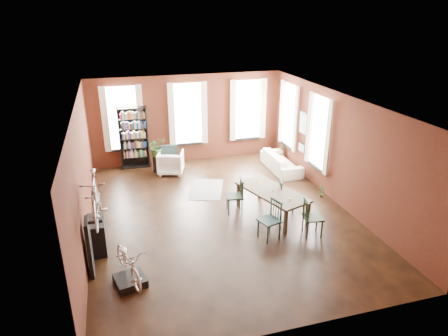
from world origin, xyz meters
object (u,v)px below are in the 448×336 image
object	(u,v)px
white_armchair	(171,161)
console_table	(97,235)
bookshelf	(134,138)
bicycle_floor	(127,247)
dining_table	(272,203)
dining_chair_c	(313,217)
dining_chair_d	(287,196)
bike_trainer	(130,281)
plant_stand	(158,164)
dining_chair_b	(235,196)
cream_sofa	(281,159)
dining_chair_a	(269,220)

from	to	relation	value
white_armchair	console_table	bearing A→B (deg)	77.14
bookshelf	bicycle_floor	bearing A→B (deg)	-95.40
dining_table	dining_chair_c	bearing A→B (deg)	-84.64
dining_chair_c	dining_chair_d	distance (m)	1.39
bike_trainer	plant_stand	distance (m)	6.25
dining_chair_b	plant_stand	xyz separation A→B (m)	(-1.69, 3.65, -0.21)
dining_chair_c	bicycle_floor	distance (m)	4.65
cream_sofa	bicycle_floor	bearing A→B (deg)	131.91
white_armchair	cream_sofa	world-z (taller)	white_armchair
dining_table	bookshelf	bearing A→B (deg)	106.18
dining_chair_d	white_armchair	xyz separation A→B (m)	(-2.72, 3.66, -0.03)
dining_chair_a	dining_chair_c	xyz separation A→B (m)	(1.12, -0.14, -0.01)
dining_chair_b	bookshelf	bearing A→B (deg)	-141.51
bookshelf	console_table	size ratio (longest dim) A/B	2.75
dining_chair_b	console_table	world-z (taller)	dining_chair_b
bike_trainer	bicycle_floor	distance (m)	0.83
bookshelf	plant_stand	world-z (taller)	bookshelf
dining_chair_a	dining_chair_b	size ratio (longest dim) A/B	1.02
white_armchair	bike_trainer	world-z (taller)	white_armchair
dining_chair_b	dining_chair_d	xyz separation A→B (m)	(1.45, -0.31, -0.04)
dining_chair_c	dining_chair_d	world-z (taller)	dining_chair_c
dining_table	dining_chair_a	distance (m)	1.26
dining_chair_b	bicycle_floor	world-z (taller)	bicycle_floor
dining_table	cream_sofa	size ratio (longest dim) A/B	1.03
dining_chair_b	plant_stand	world-z (taller)	dining_chair_b
dining_chair_d	dining_chair_c	bearing A→B (deg)	-159.97
dining_chair_c	console_table	world-z (taller)	dining_chair_c
bookshelf	white_armchair	size ratio (longest dim) A/B	2.54
dining_chair_d	bookshelf	size ratio (longest dim) A/B	0.42
dining_chair_d	bookshelf	bearing A→B (deg)	56.62
dining_chair_d	plant_stand	bearing A→B (deg)	54.89
dining_chair_c	cream_sofa	size ratio (longest dim) A/B	0.48
bike_trainer	bicycle_floor	world-z (taller)	bicycle_floor
dining_chair_c	plant_stand	bearing A→B (deg)	39.88
dining_chair_a	white_armchair	size ratio (longest dim) A/B	1.17
white_armchair	plant_stand	size ratio (longest dim) A/B	1.54
bike_trainer	dining_chair_b	bearing A→B (deg)	38.79
dining_chair_b	dining_chair_c	xyz separation A→B (m)	(1.53, -1.70, -0.00)
dining_chair_a	cream_sofa	size ratio (longest dim) A/B	0.49
bookshelf	dining_chair_d	bearing A→B (deg)	-49.92
bike_trainer	console_table	xyz separation A→B (m)	(-0.64, 1.52, 0.31)
dining_chair_b	dining_chair_c	bearing A→B (deg)	51.01
dining_chair_c	console_table	distance (m)	5.28
bookshelf	dining_chair_a	bearing A→B (deg)	-64.20
plant_stand	bicycle_floor	bearing A→B (deg)	-102.52
dining_chair_c	cream_sofa	bearing A→B (deg)	-4.47
white_armchair	dining_chair_b	bearing A→B (deg)	127.44
dining_chair_a	dining_chair_d	world-z (taller)	dining_chair_a
cream_sofa	bookshelf	bearing A→B (deg)	71.05
dining_table	white_armchair	distance (m)	4.38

